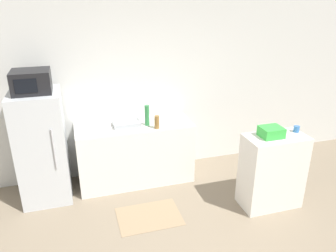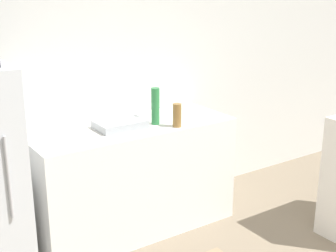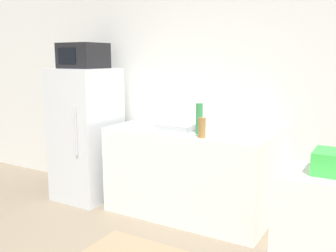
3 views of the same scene
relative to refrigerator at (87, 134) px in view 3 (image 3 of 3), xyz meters
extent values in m
cube|color=silver|center=(1.42, 0.45, 0.54)|extent=(8.00, 0.06, 2.60)
cube|color=silver|center=(0.00, 0.00, 0.00)|extent=(0.63, 0.67, 1.52)
cylinder|color=#B7B7BC|center=(0.17, -0.35, 0.11)|extent=(0.02, 0.02, 0.53)
cube|color=black|center=(0.00, 0.00, 0.90)|extent=(0.46, 0.41, 0.28)
cube|color=black|center=(-0.05, -0.21, 0.90)|extent=(0.25, 0.01, 0.17)
cube|color=silver|center=(1.27, 0.09, -0.30)|extent=(1.67, 0.66, 0.91)
cube|color=#9EA3A8|center=(1.16, 0.07, 0.18)|extent=(0.38, 0.27, 0.06)
cylinder|color=#2D7F42|center=(1.45, 0.00, 0.30)|extent=(0.07, 0.07, 0.30)
cylinder|color=olive|center=(1.55, -0.16, 0.25)|extent=(0.07, 0.07, 0.19)
camera|label=1|loc=(0.49, -4.26, 1.92)|focal=35.00mm
camera|label=2|loc=(-0.49, -3.06, 1.24)|focal=50.00mm
camera|label=3|loc=(2.97, -3.23, 0.88)|focal=40.00mm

